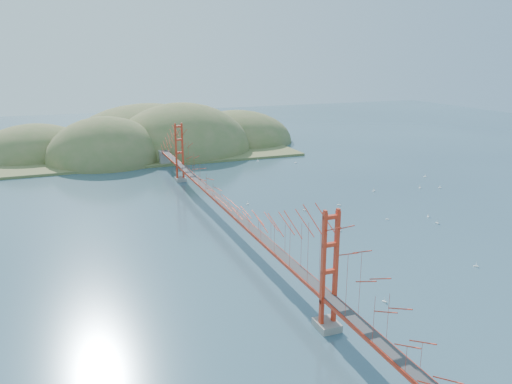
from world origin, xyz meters
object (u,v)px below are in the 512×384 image
object	(u,v)px
sailboat_2	(387,219)
sailboat_1	(339,205)
bridge	(226,181)
sailboat_0	(340,230)

from	to	relation	value
sailboat_2	sailboat_1	xyz separation A→B (m)	(-3.18, 9.24, 0.02)
bridge	sailboat_2	xyz separation A→B (m)	(24.33, -5.71, -6.87)
sailboat_2	sailboat_1	size ratio (longest dim) A/B	0.83
bridge	sailboat_1	xyz separation A→B (m)	(21.14, 3.54, -6.85)
sailboat_2	sailboat_1	distance (m)	9.78
sailboat_0	bridge	bearing A→B (deg)	153.34
sailboat_2	bridge	bearing A→B (deg)	166.80
sailboat_0	sailboat_2	size ratio (longest dim) A/B	1.08
bridge	sailboat_1	world-z (taller)	bridge
sailboat_0	sailboat_2	bearing A→B (deg)	10.36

